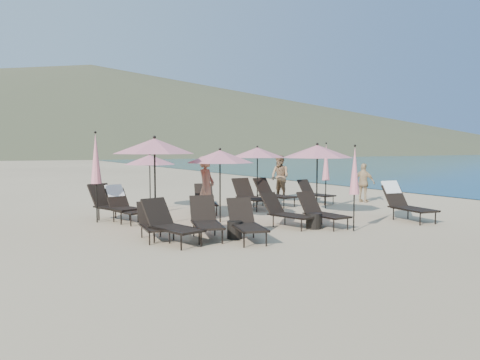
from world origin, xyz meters
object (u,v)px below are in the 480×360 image
lounger_7 (124,205)px  umbrella_open_3 (150,160)px  lounger_10 (273,193)px  umbrella_closed_2 (96,159)px  umbrella_closed_0 (355,171)px  beachgoer_c (364,183)px  umbrella_open_4 (257,153)px  umbrella_open_2 (317,152)px  lounger_5 (405,202)px  side_table_0 (235,230)px  umbrella_open_0 (155,146)px  beachgoer_b (280,177)px  lounger_4 (321,211)px  umbrella_open_1 (220,157)px  lounger_6 (112,204)px  lounger_0 (153,223)px  side_table_1 (314,221)px  lounger_9 (251,195)px  lounger_11 (315,192)px  beachgoer_a (206,188)px  lounger_12 (170,223)px  lounger_1 (206,219)px  lounger_2 (246,222)px  umbrella_closed_1 (326,163)px  lounger_3 (286,212)px

lounger_7 → umbrella_open_3: size_ratio=0.90×
lounger_10 → umbrella_closed_2: bearing=175.6°
umbrella_closed_0 → beachgoer_c: bearing=43.3°
lounger_7 → lounger_10: size_ratio=0.96×
umbrella_open_3 → umbrella_open_4: size_ratio=0.88×
umbrella_open_2 → umbrella_open_4: 3.75m
lounger_5 → side_table_0: (-5.84, 0.04, -0.33)m
umbrella_open_0 → umbrella_open_2: umbrella_open_0 is taller
umbrella_closed_0 → beachgoer_b: 7.99m
lounger_4 → lounger_10: lounger_10 is taller
umbrella_open_0 → umbrella_closed_2: size_ratio=0.95×
umbrella_open_1 → lounger_6: bearing=143.7°
lounger_7 → side_table_0: bearing=-79.7°
lounger_0 → umbrella_open_2: bearing=14.3°
lounger_6 → side_table_1: 6.00m
lounger_5 → lounger_9: 5.25m
side_table_1 → beachgoer_b: beachgoer_b is taller
lounger_5 → umbrella_closed_2: bearing=160.7°
umbrella_open_3 → beachgoer_b: 6.17m
lounger_5 → side_table_1: 3.34m
lounger_11 → beachgoer_a: size_ratio=0.85×
lounger_7 → beachgoer_c: 9.69m
lounger_9 → beachgoer_b: 3.69m
lounger_0 → lounger_12: lounger_12 is taller
umbrella_closed_2 → lounger_1: bearing=-64.7°
lounger_2 → umbrella_closed_1: 6.59m
lounger_11 → umbrella_open_4: bearing=155.0°
lounger_9 → lounger_11: bearing=5.1°
lounger_9 → side_table_0: lounger_9 is taller
lounger_0 → beachgoer_a: (2.36, 1.96, 0.57)m
umbrella_open_2 → beachgoer_a: (-3.18, 1.28, -1.10)m
lounger_4 → umbrella_open_3: umbrella_open_3 is taller
lounger_3 → lounger_9: bearing=58.7°
umbrella_closed_2 → side_table_1: bearing=-39.5°
umbrella_open_0 → lounger_12: bearing=-101.9°
lounger_0 → lounger_12: (0.17, -0.68, 0.07)m
lounger_2 → umbrella_open_1: size_ratio=0.80×
lounger_6 → lounger_12: (0.27, -4.03, -0.04)m
lounger_11 → lounger_9: bearing=176.0°
lounger_4 → lounger_6: bearing=136.7°
lounger_7 → umbrella_closed_1: bearing=-16.8°
lounger_2 → side_table_1: size_ratio=4.11×
lounger_4 → umbrella_open_0: (-3.92, 2.43, 1.79)m
lounger_11 → umbrella_open_4: umbrella_open_4 is taller
lounger_2 → beachgoer_c: 9.06m
lounger_9 → umbrella_open_2: (0.67, -2.83, 1.56)m
lounger_10 → umbrella_open_4: 1.65m
umbrella_open_1 → umbrella_open_2: bearing=-13.6°
umbrella_closed_0 → umbrella_open_2: bearing=74.4°
lounger_10 → lounger_11: lounger_10 is taller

